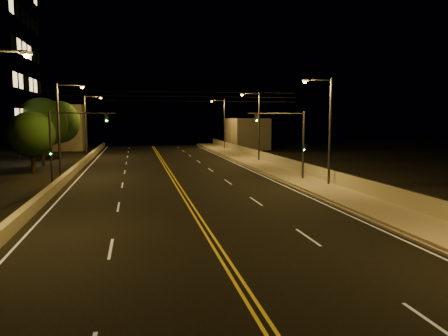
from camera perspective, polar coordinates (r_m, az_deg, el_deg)
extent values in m
cube|color=black|center=(29.07, -4.67, -4.53)|extent=(18.00, 120.00, 0.02)
cube|color=gray|center=(32.13, 14.85, -3.40)|extent=(3.60, 120.00, 0.30)
cube|color=gray|center=(31.37, 11.78, -3.70)|extent=(0.14, 120.00, 0.15)
cube|color=#A5A089|center=(32.79, 17.47, -2.14)|extent=(0.30, 120.00, 1.00)
cube|color=#A5A089|center=(29.43, -23.20, -4.20)|extent=(0.45, 120.00, 0.73)
cube|color=slate|center=(79.24, 3.02, 4.53)|extent=(6.00, 10.00, 5.46)
cube|color=slate|center=(80.92, -20.58, 4.97)|extent=(8.00, 8.00, 7.76)
cylinder|color=black|center=(32.72, 17.51, -1.22)|extent=(0.06, 120.00, 0.06)
cube|color=silver|center=(29.34, -21.65, -4.85)|extent=(0.12, 116.00, 0.00)
cube|color=silver|center=(31.25, 11.22, -3.82)|extent=(0.12, 116.00, 0.00)
cube|color=gold|center=(29.05, -4.96, -4.51)|extent=(0.12, 116.00, 0.00)
cube|color=gold|center=(29.08, -4.38, -4.49)|extent=(0.12, 116.00, 0.00)
cube|color=silver|center=(19.67, -14.57, -10.13)|extent=(0.12, 3.00, 0.00)
cube|color=silver|center=(28.40, -13.63, -4.93)|extent=(0.12, 3.00, 0.00)
cube|color=silver|center=(37.26, -13.14, -2.19)|extent=(0.12, 3.00, 0.00)
cube|color=silver|center=(46.18, -12.84, -0.50)|extent=(0.12, 3.00, 0.00)
cube|color=silver|center=(55.12, -12.64, 0.64)|extent=(0.12, 3.00, 0.00)
cube|color=silver|center=(64.08, -12.49, 1.46)|extent=(0.12, 3.00, 0.00)
cube|color=silver|center=(73.04, -12.38, 2.08)|extent=(0.12, 3.00, 0.00)
cube|color=silver|center=(82.02, -12.30, 2.56)|extent=(0.12, 3.00, 0.00)
cube|color=silver|center=(13.77, 26.03, -18.06)|extent=(0.12, 3.00, 0.00)
cube|color=silver|center=(21.15, 10.89, -8.84)|extent=(0.12, 3.00, 0.00)
cube|color=silver|center=(29.45, 4.20, -4.35)|extent=(0.12, 3.00, 0.00)
cube|color=silver|center=(38.06, 0.53, -1.83)|extent=(0.12, 3.00, 0.00)
cube|color=silver|center=(46.83, -1.77, -0.24)|extent=(0.12, 3.00, 0.00)
cube|color=silver|center=(55.66, -3.34, 0.84)|extent=(0.12, 3.00, 0.00)
cube|color=silver|center=(64.55, -4.48, 1.63)|extent=(0.12, 3.00, 0.00)
cube|color=silver|center=(73.46, -5.34, 2.23)|extent=(0.12, 3.00, 0.00)
cube|color=silver|center=(82.39, -6.02, 2.69)|extent=(0.12, 3.00, 0.00)
cylinder|color=#2D2D33|center=(35.70, 13.67, 4.39)|extent=(0.20, 0.20, 8.68)
cylinder|color=#2D2D33|center=(35.34, 12.21, 11.21)|extent=(2.20, 0.12, 0.12)
cube|color=#2D2D33|center=(34.91, 10.52, 11.19)|extent=(0.50, 0.25, 0.14)
sphere|color=#FF9E2D|center=(34.90, 10.52, 11.03)|extent=(0.28, 0.28, 0.28)
cylinder|color=#2D2D33|center=(54.70, 4.60, 5.27)|extent=(0.20, 0.20, 8.68)
cylinder|color=#2D2D33|center=(54.47, 3.51, 9.68)|extent=(2.20, 0.12, 0.12)
cube|color=#2D2D33|center=(54.19, 2.37, 9.63)|extent=(0.50, 0.25, 0.14)
sphere|color=#FF9E2D|center=(54.19, 2.37, 9.52)|extent=(0.28, 0.28, 0.28)
cylinder|color=#2D2D33|center=(75.50, 0.07, 5.66)|extent=(0.20, 0.20, 8.68)
cylinder|color=#2D2D33|center=(75.33, -0.76, 8.84)|extent=(2.20, 0.12, 0.12)
cube|color=#2D2D33|center=(75.13, -1.59, 8.79)|extent=(0.50, 0.25, 0.14)
sphere|color=#FF9E2D|center=(75.13, -1.59, 8.72)|extent=(0.28, 0.28, 0.28)
cylinder|color=#2D2D33|center=(22.13, -27.23, 13.47)|extent=(2.20, 0.12, 0.12)
cube|color=#2D2D33|center=(21.86, -24.37, 13.52)|extent=(0.50, 0.25, 0.14)
sphere|color=#FF9E2D|center=(21.85, -24.36, 13.26)|extent=(0.28, 0.28, 0.28)
cylinder|color=#2D2D33|center=(42.76, -20.78, 4.48)|extent=(0.20, 0.20, 8.68)
cylinder|color=#2D2D33|center=(42.68, -19.53, 10.17)|extent=(2.20, 0.12, 0.12)
cube|color=#2D2D33|center=(42.54, -18.04, 10.14)|extent=(0.50, 0.25, 0.14)
sphere|color=#FF9E2D|center=(42.54, -18.03, 10.01)|extent=(0.28, 0.28, 0.28)
cylinder|color=#2D2D33|center=(64.71, -17.65, 5.18)|extent=(0.20, 0.20, 8.68)
cylinder|color=#2D2D33|center=(64.65, -16.81, 8.93)|extent=(2.20, 0.12, 0.12)
cube|color=#2D2D33|center=(64.56, -15.82, 8.90)|extent=(0.50, 0.25, 0.14)
sphere|color=#FF9E2D|center=(64.56, -15.82, 8.82)|extent=(0.28, 0.28, 0.28)
cylinder|color=#2D2D33|center=(38.69, 10.31, 2.75)|extent=(0.18, 0.18, 6.16)
cylinder|color=#2D2D33|center=(37.75, 6.85, 7.09)|extent=(5.00, 0.10, 0.10)
cube|color=black|center=(37.24, 4.27, 6.59)|extent=(0.28, 0.18, 0.80)
sphere|color=#19FF4C|center=(37.13, 4.31, 6.20)|extent=(0.14, 0.14, 0.14)
cube|color=black|center=(38.56, 10.39, 2.62)|extent=(0.22, 0.14, 0.55)
cylinder|color=#2D2D33|center=(36.50, -21.66, 2.17)|extent=(0.18, 0.18, 6.16)
cylinder|color=#2D2D33|center=(36.05, -17.92, 6.85)|extent=(5.00, 0.10, 0.10)
cube|color=black|center=(35.90, -15.11, 6.38)|extent=(0.28, 0.18, 0.80)
sphere|color=#19FF4C|center=(35.79, -15.10, 5.98)|extent=(0.14, 0.14, 0.14)
cube|color=black|center=(36.36, -21.70, 2.02)|extent=(0.22, 0.14, 0.55)
cylinder|color=black|center=(37.99, -6.51, 8.66)|extent=(22.00, 0.03, 0.03)
cylinder|color=black|center=(38.01, -6.51, 9.27)|extent=(22.00, 0.03, 0.03)
cylinder|color=black|center=(38.03, -6.52, 9.87)|extent=(22.00, 0.03, 0.03)
cylinder|color=black|center=(47.95, -23.69, 0.64)|extent=(0.36, 0.36, 2.18)
sphere|color=black|center=(47.76, -23.85, 4.03)|extent=(4.59, 4.59, 4.59)
cylinder|color=black|center=(55.60, -22.55, 1.75)|extent=(0.36, 0.36, 2.76)
sphere|color=black|center=(55.44, -22.71, 5.46)|extent=(5.83, 5.83, 5.83)
cylinder|color=black|center=(64.67, -20.67, 2.44)|extent=(0.36, 0.36, 2.76)
sphere|color=black|center=(64.54, -20.80, 5.64)|extent=(5.83, 5.83, 5.83)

